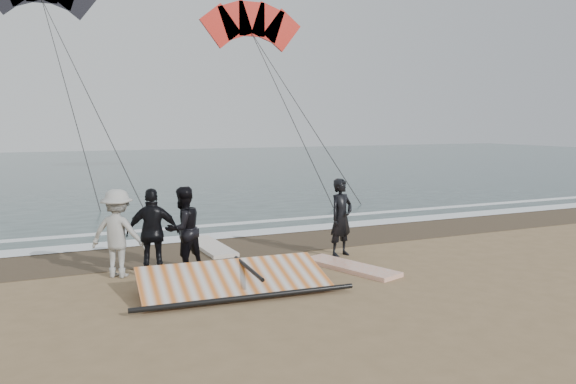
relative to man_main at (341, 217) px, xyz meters
name	(u,v)px	position (x,y,z in m)	size (l,w,h in m)	color
ground	(384,281)	(-0.27, -2.35, -0.97)	(120.00, 120.00, 0.00)	#8C704C
sea	(135,167)	(-0.27, 30.65, -0.96)	(120.00, 54.00, 0.02)	#233838
wet_sand	(295,240)	(-0.27, 2.15, -0.97)	(120.00, 2.80, 0.01)	#4C3D2B
foam_near	(276,231)	(-0.27, 3.55, -0.95)	(120.00, 0.90, 0.01)	white
foam_far	(256,222)	(-0.27, 5.25, -0.95)	(120.00, 0.45, 0.01)	white
man_main	(341,217)	(0.00, 0.00, 0.00)	(0.71, 0.47, 1.95)	black
board_white	(350,267)	(-0.44, -1.24, -0.93)	(0.68, 2.44, 0.10)	silver
board_cream	(211,246)	(-2.77, 2.12, -0.92)	(0.67, 2.52, 0.11)	silver
trio_cluster	(148,232)	(-4.73, 0.17, -0.01)	(2.69, 1.30, 1.93)	black
sail_rig	(229,281)	(-3.49, -1.66, -0.78)	(4.29, 1.94, 0.50)	black
kite_red	(252,29)	(5.17, 20.04, 7.90)	(7.01, 6.81, 15.99)	red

